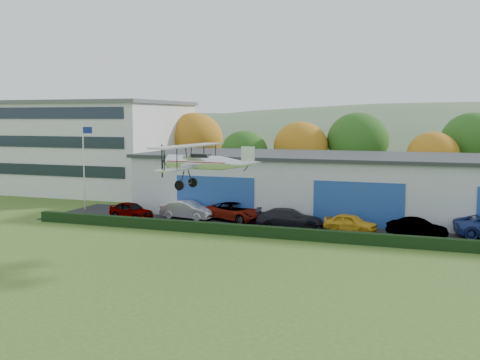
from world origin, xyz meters
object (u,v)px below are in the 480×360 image
(hangar, at_px, (368,185))
(biplane, at_px, (202,161))
(flagpole, at_px, (85,159))
(car_4, at_px, (351,223))
(car_2, at_px, (235,212))
(office_block, at_px, (91,146))
(car_5, at_px, (417,228))
(car_0, at_px, (131,210))
(car_1, at_px, (188,210))
(car_3, at_px, (290,218))

(hangar, distance_m, biplane, 20.34)
(flagpole, height_order, car_4, flagpole)
(car_2, bearing_deg, hangar, -37.14)
(office_block, xyz_separation_m, car_5, (37.51, -15.37, -4.49))
(office_block, bearing_deg, hangar, -12.01)
(biplane, bearing_deg, car_2, 105.43)
(flagpole, bearing_deg, biplane, -36.15)
(car_0, height_order, car_1, car_1)
(hangar, height_order, car_0, hangar)
(hangar, height_order, car_5, hangar)
(flagpole, height_order, car_1, flagpole)
(car_3, bearing_deg, car_0, 80.29)
(car_5, bearing_deg, flagpole, 100.25)
(car_4, bearing_deg, car_3, 102.01)
(office_block, xyz_separation_m, car_4, (32.77, -15.02, -4.49))
(car_2, bearing_deg, biplane, -149.45)
(car_5, relative_size, biplane, 0.57)
(car_3, relative_size, car_4, 1.31)
(car_3, height_order, car_5, car_3)
(flagpole, distance_m, car_3, 20.47)
(car_4, distance_m, biplane, 13.92)
(car_1, relative_size, car_4, 1.17)
(car_4, bearing_deg, hangar, 9.33)
(car_0, distance_m, car_5, 23.14)
(hangar, relative_size, office_block, 1.97)
(office_block, bearing_deg, car_2, -30.59)
(car_0, bearing_deg, car_2, -62.72)
(hangar, relative_size, flagpole, 5.08)
(car_1, xyz_separation_m, car_2, (4.03, 0.50, -0.02))
(car_4, bearing_deg, car_1, 97.21)
(car_4, height_order, car_5, car_4)
(office_block, relative_size, car_0, 5.04)
(flagpole, relative_size, car_1, 1.72)
(car_1, height_order, car_5, car_1)
(flagpole, bearing_deg, car_1, -5.80)
(hangar, bearing_deg, car_1, -153.22)
(biplane, bearing_deg, car_3, 79.71)
(office_block, bearing_deg, flagpole, -58.03)
(car_4, distance_m, car_5, 4.76)
(office_block, bearing_deg, car_5, -22.27)
(car_2, relative_size, car_3, 1.03)
(biplane, bearing_deg, car_4, 59.28)
(car_1, relative_size, car_3, 0.90)
(car_2, bearing_deg, car_5, -77.42)
(office_block, relative_size, car_2, 3.84)
(car_4, bearing_deg, car_0, 102.53)
(hangar, xyz_separation_m, car_0, (-18.63, -8.48, -1.91))
(hangar, xyz_separation_m, car_4, (-0.23, -8.00, -1.93))
(office_block, height_order, car_2, office_block)
(hangar, relative_size, car_3, 7.80)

